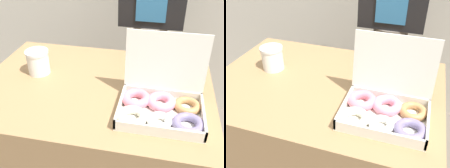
# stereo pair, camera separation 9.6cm
# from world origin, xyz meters

# --- Properties ---
(table) EXTENTS (0.99, 0.71, 0.78)m
(table) POSITION_xyz_m (0.00, 0.00, 0.39)
(table) COLOR #99754C
(table) RESTS_ON ground_plane
(donut_box) EXTENTS (0.34, 0.26, 0.27)m
(donut_box) POSITION_xyz_m (0.28, -0.13, 0.81)
(donut_box) COLOR white
(donut_box) RESTS_ON table
(coffee_cup) EXTENTS (0.10, 0.10, 0.11)m
(coffee_cup) POSITION_xyz_m (-0.27, 0.05, 0.83)
(coffee_cup) COLOR white
(coffee_cup) RESTS_ON table
(person_customer) EXTENTS (0.37, 0.21, 1.59)m
(person_customer) POSITION_xyz_m (0.18, 0.61, 0.88)
(person_customer) COLOR #665B51
(person_customer) RESTS_ON ground_plane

